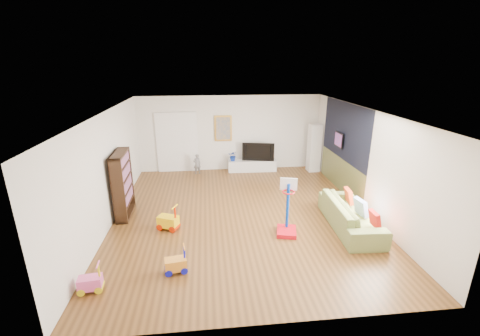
{
  "coord_description": "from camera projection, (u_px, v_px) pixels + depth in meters",
  "views": [
    {
      "loc": [
        -0.86,
        -7.58,
        3.84
      ],
      "look_at": [
        0.0,
        0.4,
        1.15
      ],
      "focal_mm": 24.0,
      "sensor_mm": 36.0,
      "label": 1
    }
  ],
  "objects": [
    {
      "name": "floor",
      "position": [
        242.0,
        214.0,
        8.45
      ],
      "size": [
        6.5,
        7.5,
        0.0
      ],
      "primitive_type": "cube",
      "color": "brown",
      "rests_on": "ground"
    },
    {
      "name": "ceiling",
      "position": [
        242.0,
        111.0,
        7.6
      ],
      "size": [
        6.5,
        7.5,
        0.0
      ],
      "primitive_type": "cube",
      "color": "white",
      "rests_on": "ground"
    },
    {
      "name": "wall_back",
      "position": [
        230.0,
        133.0,
        11.56
      ],
      "size": [
        6.5,
        0.0,
        2.7
      ],
      "primitive_type": "cube",
      "color": "silver",
      "rests_on": "ground"
    },
    {
      "name": "wall_front",
      "position": [
        272.0,
        248.0,
        4.49
      ],
      "size": [
        6.5,
        0.0,
        2.7
      ],
      "primitive_type": "cube",
      "color": "white",
      "rests_on": "ground"
    },
    {
      "name": "wall_left",
      "position": [
        107.0,
        170.0,
        7.7
      ],
      "size": [
        0.0,
        7.5,
        2.7
      ],
      "primitive_type": "cube",
      "color": "silver",
      "rests_on": "ground"
    },
    {
      "name": "wall_right",
      "position": [
        365.0,
        161.0,
        8.35
      ],
      "size": [
        0.0,
        7.5,
        2.7
      ],
      "primitive_type": "cube",
      "color": "silver",
      "rests_on": "ground"
    },
    {
      "name": "navy_accent",
      "position": [
        345.0,
        131.0,
        9.51
      ],
      "size": [
        0.01,
        3.2,
        1.7
      ],
      "primitive_type": "cube",
      "color": "black",
      "rests_on": "wall_right"
    },
    {
      "name": "olive_wainscot",
      "position": [
        340.0,
        174.0,
        9.94
      ],
      "size": [
        0.01,
        3.2,
        1.0
      ],
      "primitive_type": "cube",
      "color": "brown",
      "rests_on": "wall_right"
    },
    {
      "name": "doorway",
      "position": [
        177.0,
        143.0,
        11.43
      ],
      "size": [
        1.45,
        0.06,
        2.1
      ],
      "primitive_type": "cube",
      "color": "white",
      "rests_on": "ground"
    },
    {
      "name": "painting_back",
      "position": [
        223.0,
        128.0,
        11.43
      ],
      "size": [
        0.62,
        0.06,
        0.92
      ],
      "primitive_type": "cube",
      "color": "gold",
      "rests_on": "wall_back"
    },
    {
      "name": "artwork_right",
      "position": [
        339.0,
        140.0,
        9.79
      ],
      "size": [
        0.04,
        0.56,
        0.46
      ],
      "primitive_type": "cube",
      "color": "#7F3F8C",
      "rests_on": "wall_right"
    },
    {
      "name": "media_console",
      "position": [
        252.0,
        165.0,
        11.73
      ],
      "size": [
        1.76,
        0.48,
        0.41
      ],
      "primitive_type": "cube",
      "rotation": [
        0.0,
        0.0,
        -0.03
      ],
      "color": "silver",
      "rests_on": "ground"
    },
    {
      "name": "tall_cabinet",
      "position": [
        314.0,
        148.0,
        11.53
      ],
      "size": [
        0.42,
        0.42,
        1.72
      ],
      "primitive_type": "cube",
      "rotation": [
        0.0,
        0.0,
        0.04
      ],
      "color": "silver",
      "rests_on": "ground"
    },
    {
      "name": "bookshelf",
      "position": [
        123.0,
        184.0,
        8.19
      ],
      "size": [
        0.34,
        1.16,
        1.68
      ],
      "primitive_type": "cube",
      "rotation": [
        0.0,
        0.0,
        0.04
      ],
      "color": "black",
      "rests_on": "ground"
    },
    {
      "name": "sofa",
      "position": [
        350.0,
        215.0,
        7.7
      ],
      "size": [
        1.01,
        2.33,
        0.67
      ],
      "primitive_type": "imported",
      "rotation": [
        0.0,
        0.0,
        1.52
      ],
      "color": "olive",
      "rests_on": "ground"
    },
    {
      "name": "basketball_hoop",
      "position": [
        288.0,
        208.0,
        7.3
      ],
      "size": [
        0.57,
        0.64,
        1.32
      ],
      "primitive_type": "cube",
      "rotation": [
        0.0,
        0.0,
        -0.24
      ],
      "color": "red",
      "rests_on": "ground"
    },
    {
      "name": "ride_on_yellow",
      "position": [
        168.0,
        217.0,
        7.61
      ],
      "size": [
        0.55,
        0.46,
        0.63
      ],
      "primitive_type": "cube",
      "rotation": [
        0.0,
        0.0,
        -0.41
      ],
      "color": "yellow",
      "rests_on": "ground"
    },
    {
      "name": "ride_on_orange",
      "position": [
        175.0,
        260.0,
        6.05
      ],
      "size": [
        0.44,
        0.31,
        0.54
      ],
      "primitive_type": "cube",
      "rotation": [
        0.0,
        0.0,
        0.16
      ],
      "color": "orange",
      "rests_on": "ground"
    },
    {
      "name": "ride_on_pink",
      "position": [
        89.0,
        278.0,
        5.55
      ],
      "size": [
        0.42,
        0.28,
        0.52
      ],
      "primitive_type": "cube",
      "rotation": [
        0.0,
        0.0,
        0.11
      ],
      "color": "#F45BAA",
      "rests_on": "ground"
    },
    {
      "name": "child",
      "position": [
        197.0,
        164.0,
        11.36
      ],
      "size": [
        0.31,
        0.25,
        0.73
      ],
      "primitive_type": "imported",
      "rotation": [
        0.0,
        0.0,
        3.47
      ],
      "color": "slate",
      "rests_on": "ground"
    },
    {
      "name": "tv",
      "position": [
        258.0,
        151.0,
        11.59
      ],
      "size": [
        1.15,
        0.38,
        0.66
      ],
      "primitive_type": "imported",
      "rotation": [
        0.0,
        0.0,
        -0.2
      ],
      "color": "black",
      "rests_on": "media_console"
    },
    {
      "name": "vase_plant",
      "position": [
        233.0,
        156.0,
        11.52
      ],
      "size": [
        0.4,
        0.37,
        0.37
      ],
      "primitive_type": "imported",
      "rotation": [
        0.0,
        0.0,
        -0.27
      ],
      "color": "navy",
      "rests_on": "media_console"
    },
    {
      "name": "pillow_left",
      "position": [
        375.0,
        219.0,
        7.05
      ],
      "size": [
        0.1,
        0.36,
        0.36
      ],
      "primitive_type": "cube",
      "rotation": [
        0.0,
        0.0,
        -0.0
      ],
      "color": "red",
      "rests_on": "sofa"
    },
    {
      "name": "pillow_center",
      "position": [
        361.0,
        207.0,
        7.64
      ],
      "size": [
        0.17,
        0.42,
        0.41
      ],
      "primitive_type": "cube",
      "rotation": [
        0.0,
        0.0,
        0.16
      ],
      "color": "silver",
      "rests_on": "sofa"
    },
    {
      "name": "pillow_right",
      "position": [
        349.0,
        196.0,
        8.27
      ],
      "size": [
        0.14,
        0.4,
        0.39
      ],
      "primitive_type": "cube",
      "rotation": [
        0.0,
        0.0,
        -0.1
      ],
      "color": "#BD3617",
      "rests_on": "sofa"
    }
  ]
}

